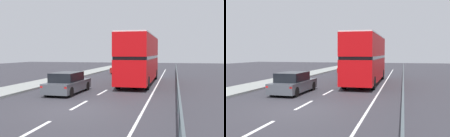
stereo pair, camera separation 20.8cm
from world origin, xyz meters
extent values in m
cube|color=#312F36|center=(0.00, 0.00, -0.05)|extent=(75.26, 120.00, 0.10)
cube|color=silver|center=(0.00, -3.56, 0.00)|extent=(0.16, 2.50, 0.01)
cube|color=silver|center=(0.00, 1.04, 0.00)|extent=(0.16, 2.50, 0.01)
cube|color=silver|center=(0.00, 5.64, 0.00)|extent=(0.16, 2.50, 0.01)
cube|color=silver|center=(0.00, 10.23, 0.00)|extent=(0.16, 2.50, 0.01)
cube|color=silver|center=(0.00, 14.83, 0.00)|extent=(0.16, 2.50, 0.01)
cube|color=silver|center=(0.00, 19.43, 0.00)|extent=(0.16, 2.50, 0.01)
cube|color=silver|center=(0.00, 24.03, 0.00)|extent=(0.16, 2.50, 0.01)
cube|color=silver|center=(0.00, 28.62, 0.00)|extent=(0.16, 2.50, 0.01)
cube|color=silver|center=(3.40, 9.00, 0.00)|extent=(0.12, 46.00, 0.01)
cube|color=#455055|center=(5.02, 9.00, 1.01)|extent=(0.08, 42.00, 0.08)
cylinder|color=#455055|center=(5.02, -3.25, 0.51)|extent=(0.10, 0.10, 1.01)
cylinder|color=#455055|center=(5.02, 0.25, 0.51)|extent=(0.10, 0.10, 1.01)
cylinder|color=#455055|center=(5.02, 3.75, 0.51)|extent=(0.10, 0.10, 1.01)
cylinder|color=#455055|center=(5.02, 7.25, 0.51)|extent=(0.10, 0.10, 1.01)
cylinder|color=#455055|center=(5.02, 10.75, 0.51)|extent=(0.10, 0.10, 1.01)
cylinder|color=#455055|center=(5.02, 14.25, 0.51)|extent=(0.10, 0.10, 1.01)
cylinder|color=#455055|center=(5.02, 17.75, 0.51)|extent=(0.10, 0.10, 1.01)
cylinder|color=#455055|center=(5.02, 21.25, 0.51)|extent=(0.10, 0.10, 1.01)
cylinder|color=#455055|center=(5.02, 24.75, 0.51)|extent=(0.10, 0.10, 1.01)
cylinder|color=#455055|center=(5.02, 28.25, 0.51)|extent=(0.10, 0.10, 1.01)
cube|color=#BF0A0D|center=(1.81, 11.48, 1.29)|extent=(2.48, 11.05, 1.88)
cube|color=black|center=(1.81, 11.48, 2.35)|extent=(2.49, 10.61, 0.24)
cube|color=#BF0A0D|center=(1.81, 11.48, 3.33)|extent=(2.48, 11.05, 1.71)
cube|color=silver|center=(1.81, 11.48, 4.23)|extent=(2.43, 10.83, 0.10)
cube|color=black|center=(1.84, 16.98, 1.38)|extent=(2.17, 0.05, 1.31)
cube|color=yellow|center=(1.84, 16.98, 3.75)|extent=(1.44, 0.05, 0.28)
cylinder|color=black|center=(0.73, 15.61, 0.50)|extent=(0.29, 1.00, 1.00)
cylinder|color=black|center=(2.94, 15.60, 0.50)|extent=(0.29, 1.00, 1.00)
cylinder|color=black|center=(0.68, 7.57, 0.50)|extent=(0.29, 1.00, 1.00)
cylinder|color=black|center=(2.89, 7.56, 0.50)|extent=(0.29, 1.00, 1.00)
cube|color=#484B52|center=(-2.18, 4.76, 0.51)|extent=(1.82, 4.46, 0.65)
cube|color=black|center=(-2.18, 4.54, 1.13)|extent=(1.58, 2.46, 0.60)
cube|color=red|center=(-2.99, 2.58, 0.67)|extent=(0.16, 0.06, 0.12)
cube|color=red|center=(-1.42, 2.56, 0.67)|extent=(0.16, 0.06, 0.12)
cylinder|color=black|center=(-2.97, 6.29, 0.32)|extent=(0.21, 0.64, 0.64)
cylinder|color=black|center=(-1.36, 6.27, 0.32)|extent=(0.21, 0.64, 0.64)
cylinder|color=black|center=(-3.00, 3.25, 0.32)|extent=(0.21, 0.64, 0.64)
cylinder|color=black|center=(-1.39, 3.23, 0.32)|extent=(0.21, 0.64, 0.64)
cube|color=maroon|center=(-2.16, 22.66, 0.50)|extent=(1.90, 4.53, 0.64)
cube|color=black|center=(-2.16, 22.44, 1.08)|extent=(1.66, 2.50, 0.50)
cube|color=red|center=(-3.01, 20.45, 0.66)|extent=(0.16, 0.06, 0.12)
cube|color=red|center=(-1.36, 20.43, 0.66)|extent=(0.16, 0.06, 0.12)
cylinder|color=black|center=(-2.99, 24.22, 0.32)|extent=(0.21, 0.64, 0.64)
cylinder|color=black|center=(-1.30, 24.21, 0.32)|extent=(0.21, 0.64, 0.64)
cylinder|color=black|center=(-3.02, 21.12, 0.32)|extent=(0.21, 0.64, 0.64)
cylinder|color=black|center=(-1.34, 21.10, 0.32)|extent=(0.21, 0.64, 0.64)
camera|label=1|loc=(4.82, -11.92, 2.74)|focal=42.53mm
camera|label=2|loc=(5.02, -11.87, 2.74)|focal=42.53mm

